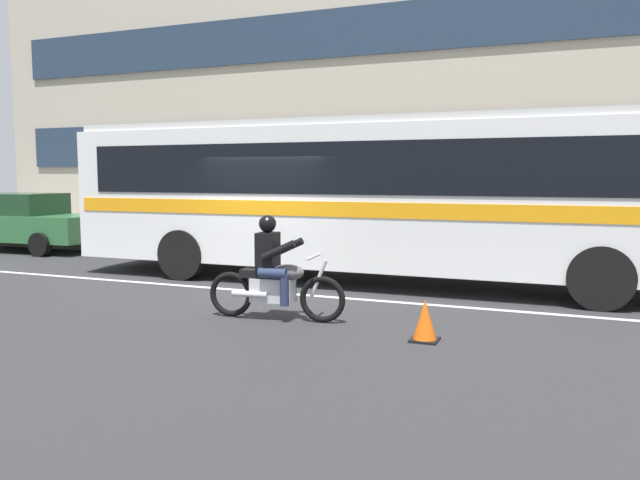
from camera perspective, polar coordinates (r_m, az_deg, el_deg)
name	(u,v)px	position (r m, az deg, el deg)	size (l,w,h in m)	color
ground_plane	(263,286)	(12.37, -5.15, -4.14)	(60.00, 60.00, 0.00)	#2B2B2D
sidewalk_curb	(350,252)	(17.00, 2.70, -1.13)	(28.00, 3.80, 0.15)	gray
lane_center_stripe	(249,291)	(11.84, -6.47, -4.59)	(26.60, 0.14, 0.01)	silver
office_building_facade	(376,95)	(19.20, 5.08, 12.96)	(28.00, 0.89, 9.02)	#B2A893
transit_bus	(395,189)	(12.46, 6.84, 4.63)	(13.50, 2.65, 3.22)	white
motorcycle_with_rider	(275,276)	(9.38, -4.14, -3.28)	(2.14, 0.65, 1.56)	black
parked_sedan_curbside	(22,221)	(19.87, -25.42, 1.57)	(4.77, 1.98, 1.64)	#2D6638
fire_hydrant	(245,235)	(17.45, -6.82, 0.48)	(0.22, 0.30, 0.75)	#4C8C3F
traffic_cone	(425,321)	(8.34, 9.49, -7.30)	(0.36, 0.36, 0.55)	#EA590F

